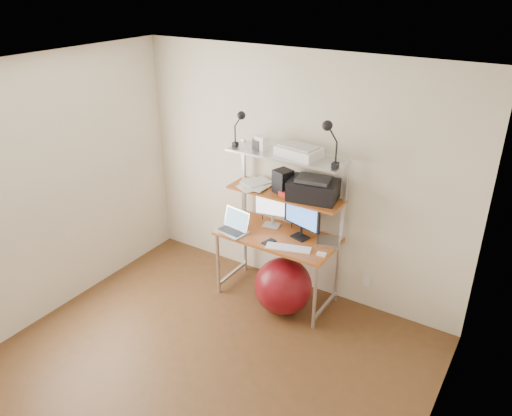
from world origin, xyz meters
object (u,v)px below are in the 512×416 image
Objects in this scene: laptop at (234,227)px; exercise_ball at (283,286)px; printer at (313,189)px; monitor_silver at (273,206)px; monitor_black at (302,217)px.

exercise_ball is at bearing 8.18° from laptop.
laptop is 0.69× the size of printer.
monitor_black is (0.37, -0.06, -0.00)m from monitor_silver.
laptop is at bearing 179.12° from exercise_ball.
monitor_silver is at bearing 58.29° from laptop.
monitor_silver is 1.21× the size of laptop.
exercise_ball is at bearing -84.59° from monitor_black.
laptop is at bearing -143.37° from monitor_black.
monitor_silver is 0.37m from monitor_black.
laptop is at bearing -166.92° from printer.
monitor_black is 0.88× the size of printer.
monitor_black reaches higher than laptop.
exercise_ball is (-0.12, -0.32, -0.97)m from printer.
monitor_silver reaches higher than laptop.
printer is 1.02m from exercise_ball.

